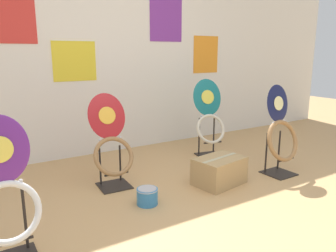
# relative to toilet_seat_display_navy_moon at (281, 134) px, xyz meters

# --- Properties ---
(ground_plane) EXTENTS (14.00, 14.00, 0.00)m
(ground_plane) POSITION_rel_toilet_seat_display_navy_moon_xyz_m (-1.21, -0.68, -0.42)
(ground_plane) COLOR tan
(wall_back) EXTENTS (8.00, 0.07, 2.60)m
(wall_back) POSITION_rel_toilet_seat_display_navy_moon_xyz_m (-1.21, 1.68, 0.89)
(wall_back) COLOR silver
(wall_back) RESTS_ON ground_plane
(toilet_seat_display_navy_moon) EXTENTS (0.43, 0.29, 0.91)m
(toilet_seat_display_navy_moon) POSITION_rel_toilet_seat_display_navy_moon_xyz_m (0.00, 0.00, 0.00)
(toilet_seat_display_navy_moon) COLOR black
(toilet_seat_display_navy_moon) RESTS_ON ground_plane
(toilet_seat_display_crimson_swirl) EXTENTS (0.39, 0.38, 0.85)m
(toilet_seat_display_crimson_swirl) POSITION_rel_toilet_seat_display_navy_moon_xyz_m (-1.56, 0.62, -0.02)
(toilet_seat_display_crimson_swirl) COLOR black
(toilet_seat_display_crimson_swirl) RESTS_ON ground_plane
(toilet_seat_display_purple_note) EXTENTS (0.37, 0.28, 0.88)m
(toilet_seat_display_purple_note) POSITION_rel_toilet_seat_display_navy_moon_xyz_m (-2.51, -0.14, 0.01)
(toilet_seat_display_purple_note) COLOR black
(toilet_seat_display_purple_note) RESTS_ON ground_plane
(toilet_seat_display_teal_sax) EXTENTS (0.41, 0.37, 0.91)m
(toilet_seat_display_teal_sax) POSITION_rel_toilet_seat_display_navy_moon_xyz_m (-0.22, 0.87, 0.05)
(toilet_seat_display_teal_sax) COLOR black
(toilet_seat_display_teal_sax) RESTS_ON ground_plane
(paint_can) EXTENTS (0.18, 0.18, 0.14)m
(paint_can) POSITION_rel_toilet_seat_display_navy_moon_xyz_m (-1.47, 0.10, -0.34)
(paint_can) COLOR teal
(paint_can) RESTS_ON ground_plane
(storage_box) EXTENTS (0.51, 0.39, 0.26)m
(storage_box) POSITION_rel_toilet_seat_display_navy_moon_xyz_m (-0.69, 0.12, -0.29)
(storage_box) COLOR tan
(storage_box) RESTS_ON ground_plane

